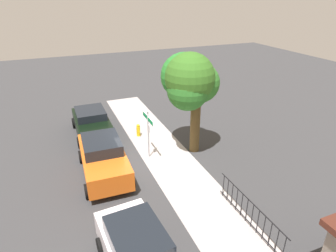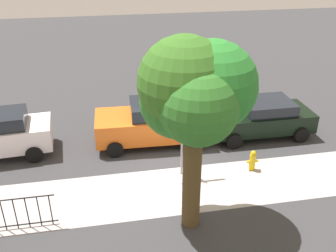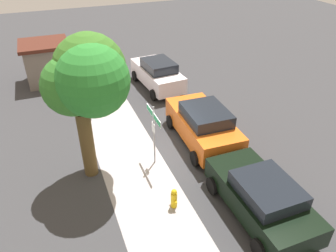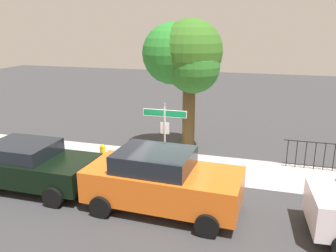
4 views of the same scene
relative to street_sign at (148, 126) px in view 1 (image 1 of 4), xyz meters
name	(u,v)px [view 1 (image 1 of 4)]	position (x,y,z in m)	size (l,w,h in m)	color
ground_plane	(145,162)	(0.44, -0.40, -1.82)	(60.00, 60.00, 0.00)	#38383A
sidewalk_strip	(184,177)	(2.44, 0.90, -1.82)	(24.00, 2.60, 0.00)	#ACA4A5
street_sign	(148,126)	(0.00, 0.00, 0.00)	(1.58, 0.07, 2.62)	#9EA0A5
shade_tree	(190,81)	(0.20, 2.18, 2.18)	(3.19, 2.95, 5.50)	brown
car_black	(92,122)	(-3.94, -2.35, -1.02)	(4.26, 2.17, 1.54)	black
car_orange	(103,157)	(0.66, -2.51, -0.92)	(4.51, 2.29, 1.78)	orange
iron_fence	(249,212)	(6.10, 1.90, -1.27)	(3.93, 0.04, 1.07)	black
fire_hydrant	(138,130)	(-2.59, 0.20, -1.44)	(0.42, 0.22, 0.78)	yellow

